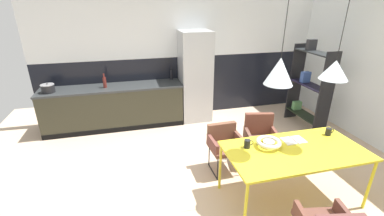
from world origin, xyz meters
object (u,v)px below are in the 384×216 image
refrigerator_column (195,77)px  fruit_bowl (269,142)px  dining_table (295,153)px  open_shelf_unit (309,85)px  bottle_vinegar_dark (171,74)px  mug_dark_espresso (247,144)px  pendant_lamp_over_table_far (335,70)px  cooking_pot (48,88)px  mug_white_ceramic (329,132)px  armchair_by_stool (224,141)px  bottle_spice_small (105,82)px  open_book (294,140)px  pendant_lamp_over_table_near (279,71)px  armchair_head_of_table (260,133)px

refrigerator_column → fruit_bowl: size_ratio=6.04×
dining_table → open_shelf_unit: open_shelf_unit is taller
bottle_vinegar_dark → open_shelf_unit: (2.62, -1.15, -0.11)m
mug_dark_espresso → bottle_vinegar_dark: bearing=99.4°
open_shelf_unit → pendant_lamp_over_table_far: 2.41m
cooking_pot → mug_white_ceramic: bearing=-31.6°
open_shelf_unit → fruit_bowl: bearing=-46.9°
armchair_by_stool → fruit_bowl: 0.84m
dining_table → bottle_spice_small: bearing=130.8°
dining_table → open_book: bearing=61.9°
refrigerator_column → pendant_lamp_over_table_near: size_ratio=1.89×
cooking_pot → open_shelf_unit: open_shelf_unit is taller
dining_table → fruit_bowl: size_ratio=5.50×
armchair_head_of_table → cooking_pot: size_ratio=3.32×
refrigerator_column → fruit_bowl: bearing=-84.3°
dining_table → cooking_pot: cooking_pot is taller
open_book → armchair_by_stool: bearing=138.0°
dining_table → pendant_lamp_over_table_near: (-0.35, 0.04, 1.07)m
armchair_head_of_table → pendant_lamp_over_table_far: size_ratio=0.80×
dining_table → mug_white_ceramic: size_ratio=14.04×
dining_table → armchair_by_stool: size_ratio=2.40×
pendant_lamp_over_table_near → mug_dark_espresso: bearing=143.0°
open_book → bottle_spice_small: 3.64m
dining_table → fruit_bowl: fruit_bowl is taller
mug_white_ceramic → armchair_head_of_table: bearing=132.8°
pendant_lamp_over_table_far → bottle_spice_small: bearing=134.8°
cooking_pot → open_shelf_unit: (5.03, -0.85, -0.06)m
bottle_spice_small → fruit_bowl: bearing=-51.3°
fruit_bowl → open_shelf_unit: (1.88, 1.76, 0.08)m
dining_table → pendant_lamp_over_table_near: size_ratio=1.72×
open_book → mug_white_ceramic: bearing=2.4°
bottle_vinegar_dark → pendant_lamp_over_table_far: pendant_lamp_over_table_far is taller
bottle_spice_small → pendant_lamp_over_table_far: (2.77, -2.79, 0.76)m
cooking_pot → bottle_vinegar_dark: size_ratio=0.81×
dining_table → bottle_spice_small: (-2.42, 2.81, 0.28)m
armchair_head_of_table → dining_table: bearing=100.5°
open_book → bottle_vinegar_dark: (-1.15, 2.85, 0.24)m
armchair_head_of_table → cooking_pot: cooking_pot is taller
open_shelf_unit → mug_white_ceramic: bearing=-28.4°
open_book → open_shelf_unit: (1.47, 1.70, 0.14)m
open_book → refrigerator_column: bearing=104.4°
bottle_vinegar_dark → pendant_lamp_over_table_near: 3.20m
fruit_bowl → bottle_spice_small: bearing=128.7°
armchair_by_stool → fruit_bowl: fruit_bowl is taller
mug_dark_espresso → open_shelf_unit: (2.15, 1.71, 0.09)m
refrigerator_column → mug_white_ceramic: 2.88m
bottle_spice_small → armchair_head_of_table: bearing=-37.5°
open_shelf_unit → bottle_spice_small: bearing=-102.6°
fruit_bowl → bottle_vinegar_dark: (-0.75, 2.91, 0.19)m
armchair_by_stool → fruit_bowl: (0.32, -0.71, 0.33)m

